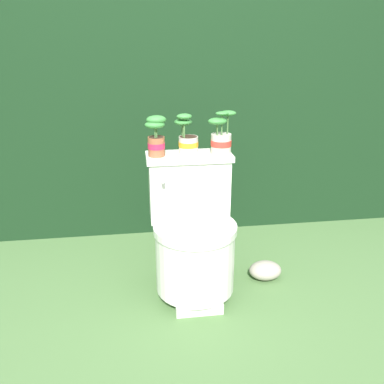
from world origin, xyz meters
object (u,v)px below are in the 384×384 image
object	(u,v)px
potted_plant_left	(156,137)
potted_plant_middle	(221,137)
garden_stone	(265,270)
toilet	(193,237)
potted_plant_midleft	(187,137)

from	to	relation	value
potted_plant_left	potted_plant_middle	xyz separation A→B (m)	(0.32, 0.00, -0.01)
potted_plant_left	garden_stone	bearing A→B (deg)	-8.21
toilet	potted_plant_middle	bearing A→B (deg)	40.07
potted_plant_midleft	potted_plant_middle	world-z (taller)	potted_plant_middle
garden_stone	potted_plant_middle	bearing A→B (deg)	161.59
toilet	garden_stone	xyz separation A→B (m)	(0.41, 0.05, -0.26)
potted_plant_midleft	garden_stone	world-z (taller)	potted_plant_midleft
toilet	potted_plant_midleft	size ratio (longest dim) A/B	3.40
potted_plant_left	potted_plant_midleft	xyz separation A→B (m)	(0.16, 0.04, -0.01)
potted_plant_left	toilet	bearing A→B (deg)	-38.97
potted_plant_middle	garden_stone	size ratio (longest dim) A/B	1.23
toilet	potted_plant_midleft	world-z (taller)	potted_plant_midleft
toilet	garden_stone	distance (m)	0.49
toilet	potted_plant_middle	world-z (taller)	potted_plant_middle
potted_plant_midleft	potted_plant_middle	bearing A→B (deg)	-12.78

